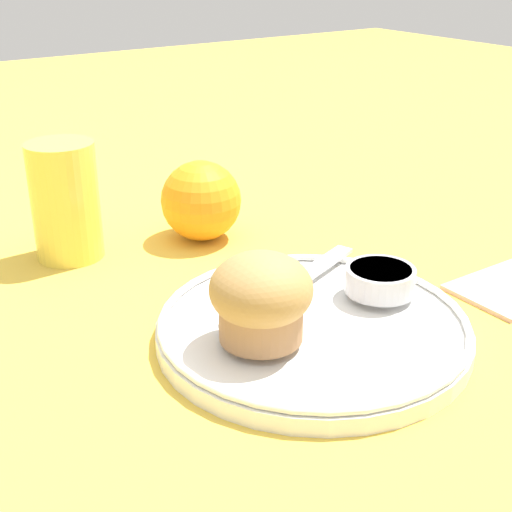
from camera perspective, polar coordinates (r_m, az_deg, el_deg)
ground_plane at (r=0.57m, az=2.63°, el=-6.21°), size 3.00×3.00×0.00m
plate at (r=0.56m, az=4.57°, el=-5.73°), size 0.25×0.25×0.02m
muffin at (r=0.51m, az=0.41°, el=-3.36°), size 0.07×0.07×0.07m
cream_ramekin at (r=0.60m, az=9.90°, el=-1.79°), size 0.06×0.06×0.02m
berry_pair at (r=0.57m, az=-0.54°, el=-2.98°), size 0.03×0.01×0.01m
butter_knife at (r=0.60m, az=2.94°, el=-2.28°), size 0.18×0.08×0.00m
orange_fruit at (r=0.74m, az=-4.41°, el=4.43°), size 0.08×0.08×0.08m
juice_glass at (r=0.71m, az=-15.01°, el=4.26°), size 0.07×0.07×0.11m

